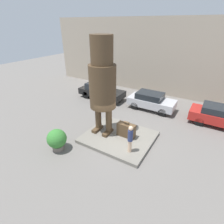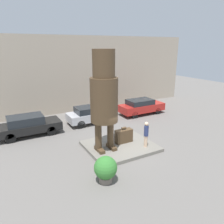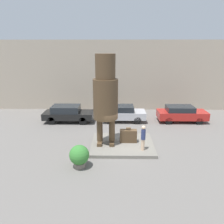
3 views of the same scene
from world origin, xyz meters
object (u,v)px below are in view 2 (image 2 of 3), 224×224
(giant_suitcase, at_px, (124,136))
(parked_car_black, at_px, (28,125))
(tourist, at_px, (146,133))
(statue_figure, at_px, (104,94))
(parked_car_red, at_px, (141,106))
(planter_pot, at_px, (106,169))
(parked_car_silver, at_px, (90,114))

(giant_suitcase, height_order, parked_car_black, parked_car_black)
(tourist, bearing_deg, statue_figure, 157.89)
(parked_car_red, bearing_deg, tourist, -124.13)
(parked_car_black, relative_size, parked_car_red, 1.02)
(giant_suitcase, xyz_separation_m, parked_car_black, (-5.36, 4.92, 0.15))
(giant_suitcase, relative_size, planter_pot, 0.87)
(tourist, bearing_deg, parked_car_black, 135.26)
(parked_car_black, height_order, planter_pot, parked_car_black)
(parked_car_silver, relative_size, parked_car_red, 0.90)
(parked_car_red, bearing_deg, statue_figure, -141.65)
(statue_figure, distance_m, planter_pot, 4.43)
(tourist, relative_size, parked_car_silver, 0.42)
(planter_pot, bearing_deg, tourist, 25.51)
(planter_pot, bearing_deg, statue_figure, 63.79)
(giant_suitcase, relative_size, tourist, 0.70)
(parked_car_silver, height_order, planter_pot, parked_car_silver)
(tourist, xyz_separation_m, parked_car_red, (4.34, 6.41, -0.34))
(statue_figure, distance_m, parked_car_silver, 6.34)
(giant_suitcase, distance_m, tourist, 1.62)
(tourist, relative_size, planter_pot, 1.24)
(parked_car_silver, height_order, parked_car_red, parked_car_silver)
(parked_car_red, height_order, planter_pot, parked_car_red)
(giant_suitcase, bearing_deg, planter_pot, -133.79)
(giant_suitcase, bearing_deg, statue_figure, -170.48)
(statue_figure, xyz_separation_m, giant_suitcase, (1.59, 0.27, -3.13))
(statue_figure, xyz_separation_m, tourist, (2.48, -1.01, -2.66))
(giant_suitcase, bearing_deg, tourist, -55.10)
(parked_car_black, height_order, parked_car_red, parked_car_black)
(giant_suitcase, bearing_deg, parked_car_red, 44.45)
(parked_car_red, bearing_deg, parked_car_silver, 179.89)
(statue_figure, bearing_deg, parked_car_silver, 75.63)
(tourist, distance_m, parked_car_red, 7.75)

